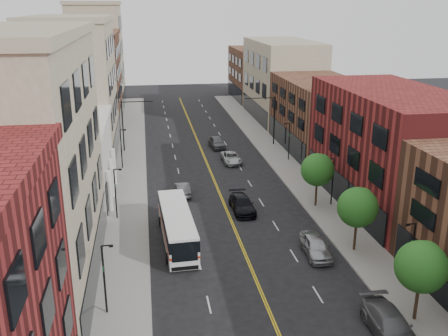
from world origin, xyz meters
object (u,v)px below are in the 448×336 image
car_parked_mid (390,325)px  car_lane_c (217,142)px  car_lane_a (242,204)px  city_bus (177,225)px  car_lane_b (231,158)px  car_parked_far (316,246)px  car_lane_behind (183,189)px

car_parked_mid → car_lane_c: 45.48m
car_lane_a → car_lane_c: car_lane_c is taller
city_bus → car_lane_b: bearing=66.2°
car_parked_far → car_lane_a: 11.03m
city_bus → car_lane_c: size_ratio=2.39×
car_lane_c → car_parked_mid: bearing=-89.2°
car_parked_far → car_lane_c: car_parked_far is taller
car_parked_mid → car_lane_a: size_ratio=1.09×
car_parked_far → car_lane_b: car_parked_far is taller
city_bus → car_lane_c: (7.88, 29.80, -0.86)m
car_parked_far → car_lane_a: bearing=115.1°
car_lane_behind → car_lane_c: 19.56m
car_parked_far → car_lane_c: size_ratio=1.02×
car_lane_b → car_lane_c: car_lane_c is taller
car_lane_behind → car_lane_c: size_ratio=0.87×
car_parked_mid → car_lane_c: size_ratio=1.20×
car_lane_a → car_lane_c: (0.88, 23.95, 0.04)m
city_bus → car_lane_a: bearing=37.5°
car_parked_mid → car_lane_a: 21.98m
car_parked_far → car_lane_behind: 18.53m
car_parked_far → car_lane_behind: car_parked_far is taller
car_parked_mid → city_bus: bearing=129.9°
car_parked_mid → car_lane_b: (-3.66, 37.69, -0.14)m
city_bus → car_parked_mid: size_ratio=1.98×
car_parked_far → city_bus: bearing=161.3°
car_parked_mid → car_parked_far: 11.20m
car_lane_behind → car_lane_a: car_lane_a is taller
car_parked_mid → car_lane_behind: (-10.98, 26.81, -0.15)m
car_lane_behind → car_lane_c: bearing=-111.6°
car_parked_far → car_lane_b: size_ratio=0.97×
city_bus → car_lane_a: 9.17m
car_parked_mid → car_lane_b: bearing=96.7°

